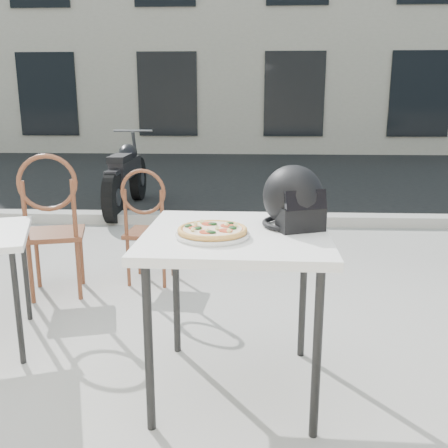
{
  "coord_description": "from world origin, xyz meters",
  "views": [
    {
      "loc": [
        0.54,
        -2.81,
        1.43
      ],
      "look_at": [
        0.42,
        -0.57,
        0.88
      ],
      "focal_mm": 40.0,
      "sensor_mm": 36.0,
      "label": 1
    }
  ],
  "objects_px": {
    "plate": "(212,235)",
    "cafe_chair_main": "(147,220)",
    "pizza": "(212,230)",
    "motorcycle": "(126,176)",
    "helmet": "(294,200)",
    "cafe_chair_side": "(52,219)",
    "cafe_table_main": "(236,247)"
  },
  "relations": [
    {
      "from": "helmet",
      "to": "cafe_chair_main",
      "type": "height_order",
      "value": "helmet"
    },
    {
      "from": "pizza",
      "to": "motorcycle",
      "type": "bearing_deg",
      "value": 108.79
    },
    {
      "from": "plate",
      "to": "helmet",
      "type": "distance_m",
      "value": 0.45
    },
    {
      "from": "motorcycle",
      "to": "helmet",
      "type": "bearing_deg",
      "value": -66.6
    },
    {
      "from": "cafe_table_main",
      "to": "plate",
      "type": "relative_size",
      "value": 2.39
    },
    {
      "from": "cafe_chair_side",
      "to": "motorcycle",
      "type": "bearing_deg",
      "value": -101.4
    },
    {
      "from": "cafe_table_main",
      "to": "cafe_chair_main",
      "type": "bearing_deg",
      "value": 116.68
    },
    {
      "from": "pizza",
      "to": "helmet",
      "type": "xyz_separation_m",
      "value": [
        0.38,
        0.21,
        0.1
      ]
    },
    {
      "from": "pizza",
      "to": "cafe_chair_main",
      "type": "xyz_separation_m",
      "value": [
        -0.63,
        1.57,
        -0.34
      ]
    },
    {
      "from": "cafe_table_main",
      "to": "cafe_chair_side",
      "type": "distance_m",
      "value": 1.8
    },
    {
      "from": "cafe_chair_side",
      "to": "helmet",
      "type": "bearing_deg",
      "value": 132.19
    },
    {
      "from": "cafe_table_main",
      "to": "helmet",
      "type": "height_order",
      "value": "helmet"
    },
    {
      "from": "cafe_table_main",
      "to": "plate",
      "type": "distance_m",
      "value": 0.17
    },
    {
      "from": "cafe_table_main",
      "to": "helmet",
      "type": "relative_size",
      "value": 2.26
    },
    {
      "from": "cafe_table_main",
      "to": "cafe_chair_main",
      "type": "distance_m",
      "value": 1.66
    },
    {
      "from": "pizza",
      "to": "cafe_chair_side",
      "type": "bearing_deg",
      "value": 135.04
    },
    {
      "from": "cafe_chair_side",
      "to": "motorcycle",
      "type": "height_order",
      "value": "cafe_chair_side"
    },
    {
      "from": "helmet",
      "to": "cafe_chair_main",
      "type": "relative_size",
      "value": 0.42
    },
    {
      "from": "plate",
      "to": "pizza",
      "type": "bearing_deg",
      "value": 96.99
    },
    {
      "from": "motorcycle",
      "to": "plate",
      "type": "bearing_deg",
      "value": -72.08
    },
    {
      "from": "pizza",
      "to": "helmet",
      "type": "relative_size",
      "value": 1.07
    },
    {
      "from": "cafe_table_main",
      "to": "cafe_chair_main",
      "type": "height_order",
      "value": "cafe_chair_main"
    },
    {
      "from": "cafe_table_main",
      "to": "motorcycle",
      "type": "relative_size",
      "value": 0.43
    },
    {
      "from": "cafe_chair_main",
      "to": "motorcycle",
      "type": "bearing_deg",
      "value": -68.34
    },
    {
      "from": "pizza",
      "to": "helmet",
      "type": "bearing_deg",
      "value": 28.98
    },
    {
      "from": "cafe_table_main",
      "to": "motorcycle",
      "type": "xyz_separation_m",
      "value": [
        -1.58,
        4.22,
        -0.3
      ]
    },
    {
      "from": "cafe_table_main",
      "to": "motorcycle",
      "type": "bearing_deg",
      "value": 110.5
    },
    {
      "from": "helmet",
      "to": "cafe_chair_main",
      "type": "bearing_deg",
      "value": 105.43
    },
    {
      "from": "plate",
      "to": "cafe_chair_main",
      "type": "xyz_separation_m",
      "value": [
        -0.63,
        1.57,
        -0.32
      ]
    },
    {
      "from": "helmet",
      "to": "cafe_chair_side",
      "type": "distance_m",
      "value": 1.98
    },
    {
      "from": "pizza",
      "to": "cafe_chair_side",
      "type": "height_order",
      "value": "cafe_chair_side"
    },
    {
      "from": "cafe_table_main",
      "to": "helmet",
      "type": "distance_m",
      "value": 0.36
    }
  ]
}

